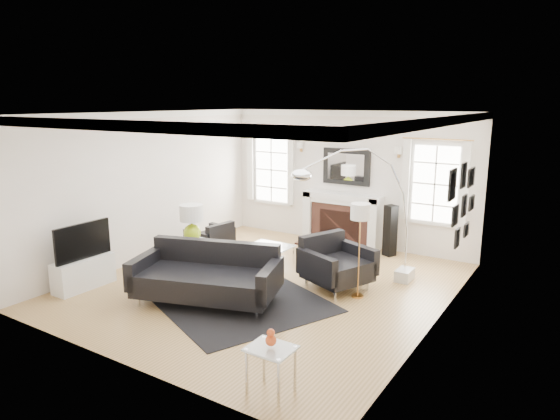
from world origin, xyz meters
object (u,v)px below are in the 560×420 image
Objects in this scene: fireplace at (341,220)px; arc_floor_lamp at (356,210)px; armchair_right at (335,264)px; coffee_table at (267,249)px; armchair_left at (212,239)px; gourd_lamp at (192,220)px; sofa at (208,277)px.

fireplace is 2.36m from arc_floor_lamp.
arc_floor_lamp reaches higher than armchair_right.
coffee_table is at bearing -179.11° from arc_floor_lamp.
armchair_left is 0.67× the size of armchair_right.
arc_floor_lamp reaches higher than fireplace.
gourd_lamp is at bearing -126.84° from coffee_table.
arc_floor_lamp is (3.09, -0.02, 0.97)m from armchair_left.
armchair_right is at bearing -10.47° from coffee_table.
fireplace is 0.72× the size of sofa.
gourd_lamp reaches higher than armchair_left.
coffee_table is at bearing 95.54° from sofa.
armchair_right is 1.60× the size of coffee_table.
fireplace is at bearing 121.06° from arc_floor_lamp.
armchair_left is (-1.54, 1.91, -0.09)m from sofa.
gourd_lamp is 0.28× the size of arc_floor_lamp.
coffee_table is 1.97m from arc_floor_lamp.
armchair_right is 1.98× the size of gourd_lamp.
sofa is (-0.39, -3.82, -0.16)m from fireplace.
fireplace reaches higher than sofa.
sofa is 2.46m from armchair_left.
sofa is at bearing -130.47° from armchair_right.
arc_floor_lamp is (2.55, 1.12, 0.28)m from gourd_lamp.
fireplace is 2.12× the size of coffee_table.
armchair_right is 0.55× the size of arc_floor_lamp.
armchair_left is at bearing -135.37° from fireplace.
armchair_right is 2.55m from gourd_lamp.
sofa reaches higher than armchair_right.
arc_floor_lamp is (1.16, -1.93, 0.72)m from fireplace.
fireplace is at bearing 73.75° from coffee_table.
coffee_table is (1.36, -0.05, 0.03)m from armchair_left.
arc_floor_lamp is at bearing 0.89° from coffee_table.
sofa is 2.59m from arc_floor_lamp.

